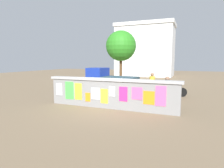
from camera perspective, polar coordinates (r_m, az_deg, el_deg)
The scene contains 9 objects.
ground at distance 17.24m, azimuth 9.85°, elevation -1.04°, with size 60.00×60.00×0.00m, color #7A664C.
poster_wall at distance 9.56m, azimuth -0.64°, elevation -2.70°, with size 6.91×0.42×1.51m.
auto_rickshaw_truck at distance 13.84m, azimuth -0.68°, elevation 0.85°, with size 3.69×1.72×1.85m.
motorcycle at distance 13.38m, azimuth 17.31°, elevation -1.58°, with size 1.88×0.66×0.87m.
bicycle_near at distance 10.21m, azimuth 8.06°, elevation -4.50°, with size 1.71×0.44×0.95m.
person_walking at distance 9.75m, azimuth 16.05°, elevation -1.54°, with size 0.45×0.45×1.62m.
person_bystander at distance 12.34m, azimuth 11.83°, elevation 0.34°, with size 0.47×0.47×1.62m.
tree_roadside at distance 20.49m, azimuth 2.67°, elevation 11.22°, with size 3.17×3.17×5.49m.
building_background at distance 30.58m, azimuth 9.87°, elevation 9.94°, with size 8.71×5.39×7.93m.
Camera 1 is at (3.69, -8.67, 2.40)m, focal length 30.72 mm.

